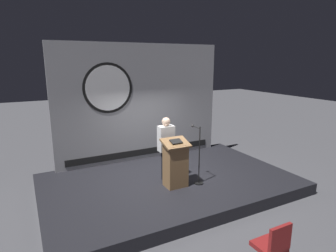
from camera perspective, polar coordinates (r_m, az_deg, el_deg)
ground_plane at (r=7.76m, az=0.29°, el=-12.57°), size 40.00×40.00×0.00m
stage_platform at (r=7.70m, az=0.29°, el=-11.57°), size 6.40×4.00×0.30m
banner_display at (r=8.76m, az=-5.55°, el=4.62°), size 5.28×0.12×3.56m
podium at (r=7.02m, az=1.52°, el=-7.58°), size 0.64×0.49×1.21m
speaker_person at (r=7.33m, az=-0.39°, el=-4.50°), size 0.40×0.26×1.66m
microphone_stand at (r=7.25m, az=6.06°, el=-7.52°), size 0.24×0.49×1.49m
audience_chair_left at (r=5.19m, az=20.34°, el=-21.40°), size 0.44×0.45×0.89m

